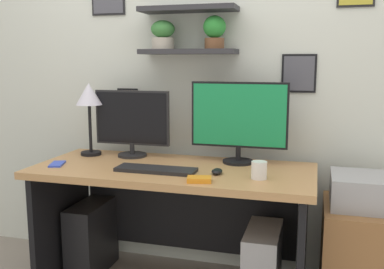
{
  "coord_description": "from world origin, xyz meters",
  "views": [
    {
      "loc": [
        0.77,
        -2.3,
        1.34
      ],
      "look_at": [
        0.1,
        0.05,
        0.93
      ],
      "focal_mm": 41.31,
      "sensor_mm": 36.0,
      "label": 1
    }
  ],
  "objects_px": {
    "scissors_tray": "(199,179)",
    "computer_tower_left": "(92,237)",
    "monitor_right": "(239,119)",
    "computer_mouse": "(217,171)",
    "coffee_mug": "(259,170)",
    "desk": "(176,201)",
    "keyboard": "(156,170)",
    "drawer_cabinet": "(363,257)",
    "desk_lamp": "(89,100)",
    "monitor_left": "(132,122)",
    "cell_phone": "(57,164)",
    "computer_tower_right": "(262,268)",
    "printer": "(368,191)"
  },
  "relations": [
    {
      "from": "scissors_tray",
      "to": "computer_tower_left",
      "type": "relative_size",
      "value": 0.27
    },
    {
      "from": "monitor_right",
      "to": "computer_mouse",
      "type": "xyz_separation_m",
      "value": [
        -0.06,
        -0.3,
        -0.24
      ]
    },
    {
      "from": "coffee_mug",
      "to": "desk",
      "type": "bearing_deg",
      "value": 161.8
    },
    {
      "from": "computer_mouse",
      "to": "scissors_tray",
      "type": "height_order",
      "value": "computer_mouse"
    },
    {
      "from": "keyboard",
      "to": "coffee_mug",
      "type": "bearing_deg",
      "value": 0.17
    },
    {
      "from": "monitor_right",
      "to": "drawer_cabinet",
      "type": "relative_size",
      "value": 0.98
    },
    {
      "from": "monitor_right",
      "to": "desk_lamp",
      "type": "xyz_separation_m",
      "value": [
        -0.94,
        -0.04,
        0.09
      ]
    },
    {
      "from": "computer_tower_left",
      "to": "drawer_cabinet",
      "type": "bearing_deg",
      "value": 0.78
    },
    {
      "from": "keyboard",
      "to": "drawer_cabinet",
      "type": "height_order",
      "value": "keyboard"
    },
    {
      "from": "coffee_mug",
      "to": "drawer_cabinet",
      "type": "distance_m",
      "value": 0.78
    },
    {
      "from": "keyboard",
      "to": "computer_tower_left",
      "type": "relative_size",
      "value": 0.97
    },
    {
      "from": "monitor_left",
      "to": "computer_mouse",
      "type": "bearing_deg",
      "value": -25.92
    },
    {
      "from": "monitor_left",
      "to": "coffee_mug",
      "type": "height_order",
      "value": "monitor_left"
    },
    {
      "from": "keyboard",
      "to": "cell_phone",
      "type": "distance_m",
      "value": 0.6
    },
    {
      "from": "monitor_right",
      "to": "monitor_left",
      "type": "bearing_deg",
      "value": -179.99
    },
    {
      "from": "desk",
      "to": "computer_tower_right",
      "type": "relative_size",
      "value": 3.53
    },
    {
      "from": "computer_tower_left",
      "to": "computer_tower_right",
      "type": "bearing_deg",
      "value": -6.33
    },
    {
      "from": "keyboard",
      "to": "cell_phone",
      "type": "xyz_separation_m",
      "value": [
        -0.6,
        -0.01,
        -0.01
      ]
    },
    {
      "from": "drawer_cabinet",
      "to": "desk_lamp",
      "type": "bearing_deg",
      "value": 178.1
    },
    {
      "from": "printer",
      "to": "scissors_tray",
      "type": "bearing_deg",
      "value": -155.72
    },
    {
      "from": "computer_mouse",
      "to": "printer",
      "type": "bearing_deg",
      "value": 14.74
    },
    {
      "from": "desk",
      "to": "printer",
      "type": "distance_m",
      "value": 1.06
    },
    {
      "from": "drawer_cabinet",
      "to": "computer_tower_right",
      "type": "bearing_deg",
      "value": -164.67
    },
    {
      "from": "monitor_right",
      "to": "cell_phone",
      "type": "height_order",
      "value": "monitor_right"
    },
    {
      "from": "desk",
      "to": "keyboard",
      "type": "bearing_deg",
      "value": -109.23
    },
    {
      "from": "monitor_right",
      "to": "computer_tower_left",
      "type": "relative_size",
      "value": 1.25
    },
    {
      "from": "desk",
      "to": "monitor_right",
      "type": "distance_m",
      "value": 0.6
    },
    {
      "from": "monitor_left",
      "to": "printer",
      "type": "xyz_separation_m",
      "value": [
        1.38,
        -0.09,
        -0.31
      ]
    },
    {
      "from": "coffee_mug",
      "to": "scissors_tray",
      "type": "bearing_deg",
      "value": -153.61
    },
    {
      "from": "monitor_left",
      "to": "keyboard",
      "type": "xyz_separation_m",
      "value": [
        0.28,
        -0.33,
        -0.21
      ]
    },
    {
      "from": "scissors_tray",
      "to": "computer_tower_right",
      "type": "distance_m",
      "value": 0.66
    },
    {
      "from": "printer",
      "to": "computer_tower_right",
      "type": "height_order",
      "value": "printer"
    },
    {
      "from": "cell_phone",
      "to": "keyboard",
      "type": "bearing_deg",
      "value": -17.43
    },
    {
      "from": "desk",
      "to": "computer_tower_left",
      "type": "height_order",
      "value": "desk"
    },
    {
      "from": "computer_mouse",
      "to": "scissors_tray",
      "type": "relative_size",
      "value": 0.75
    },
    {
      "from": "computer_mouse",
      "to": "printer",
      "type": "xyz_separation_m",
      "value": [
        0.77,
        0.2,
        -0.1
      ]
    },
    {
      "from": "keyboard",
      "to": "coffee_mug",
      "type": "height_order",
      "value": "coffee_mug"
    },
    {
      "from": "keyboard",
      "to": "monitor_right",
      "type": "bearing_deg",
      "value": 39.91
    },
    {
      "from": "cell_phone",
      "to": "scissors_tray",
      "type": "relative_size",
      "value": 1.17
    },
    {
      "from": "keyboard",
      "to": "computer_tower_right",
      "type": "relative_size",
      "value": 0.99
    },
    {
      "from": "monitor_left",
      "to": "computer_tower_left",
      "type": "bearing_deg",
      "value": -155.03
    },
    {
      "from": "monitor_right",
      "to": "coffee_mug",
      "type": "distance_m",
      "value": 0.42
    },
    {
      "from": "printer",
      "to": "computer_mouse",
      "type": "bearing_deg",
      "value": -165.26
    },
    {
      "from": "desk_lamp",
      "to": "computer_tower_right",
      "type": "height_order",
      "value": "desk_lamp"
    },
    {
      "from": "cell_phone",
      "to": "monitor_right",
      "type": "bearing_deg",
      "value": 0.38
    },
    {
      "from": "computer_mouse",
      "to": "drawer_cabinet",
      "type": "xyz_separation_m",
      "value": [
        0.77,
        0.2,
        -0.48
      ]
    },
    {
      "from": "computer_tower_right",
      "to": "computer_mouse",
      "type": "bearing_deg",
      "value": -166.52
    },
    {
      "from": "computer_mouse",
      "to": "desk",
      "type": "bearing_deg",
      "value": 154.08
    },
    {
      "from": "computer_tower_left",
      "to": "computer_mouse",
      "type": "bearing_deg",
      "value": -11.95
    },
    {
      "from": "desk_lamp",
      "to": "scissors_tray",
      "type": "relative_size",
      "value": 3.81
    }
  ]
}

